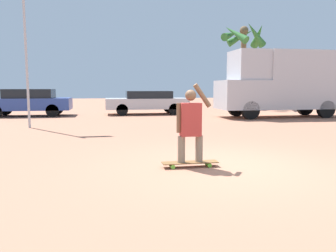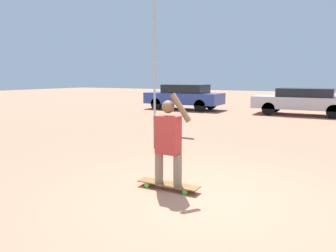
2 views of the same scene
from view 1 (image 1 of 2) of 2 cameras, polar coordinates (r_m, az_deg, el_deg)
ground_plane at (r=6.36m, az=10.23°, el=-7.01°), size 80.00×80.00×0.00m
skateboard at (r=6.24m, az=3.88°, el=-6.41°), size 1.06×0.24×0.10m
person_skateboarder at (r=6.11m, az=3.92°, el=0.60°), size 0.66×0.22×1.48m
camper_van at (r=17.62m, az=19.53°, el=7.27°), size 6.39×2.03×3.29m
parked_car_silver at (r=18.49m, az=-3.64°, el=4.27°), size 4.56×1.80×1.30m
parked_car_blue at (r=18.68m, az=-23.15°, el=3.92°), size 4.35×1.79×1.41m
palm_tree_near_van at (r=24.17m, az=13.07°, el=14.16°), size 3.03×3.21×5.90m
flagpole at (r=13.35m, az=-23.33°, el=15.22°), size 1.03×0.12×6.29m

